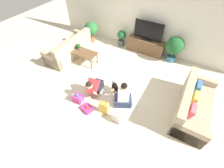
# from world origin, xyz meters

# --- Properties ---
(ground_plane) EXTENTS (16.00, 16.00, 0.00)m
(ground_plane) POSITION_xyz_m (0.00, 0.00, 0.00)
(ground_plane) COLOR beige
(wall_back) EXTENTS (8.40, 0.06, 2.60)m
(wall_back) POSITION_xyz_m (0.00, 2.63, 1.30)
(wall_back) COLOR white
(wall_back) RESTS_ON ground_plane
(sofa_left) EXTENTS (0.83, 2.03, 0.86)m
(sofa_left) POSITION_xyz_m (-2.43, 0.56, 0.31)
(sofa_left) COLOR tan
(sofa_left) RESTS_ON ground_plane
(sofa_right) EXTENTS (0.83, 2.03, 0.86)m
(sofa_right) POSITION_xyz_m (2.43, 0.13, 0.31)
(sofa_right) COLOR tan
(sofa_right) RESTS_ON ground_plane
(coffee_table) EXTENTS (1.04, 0.52, 0.47)m
(coffee_table) POSITION_xyz_m (-1.63, 0.50, 0.41)
(coffee_table) COLOR brown
(coffee_table) RESTS_ON ground_plane
(tv_console) EXTENTS (1.54, 0.42, 0.58)m
(tv_console) POSITION_xyz_m (0.18, 2.35, 0.29)
(tv_console) COLOR brown
(tv_console) RESTS_ON ground_plane
(tv) EXTENTS (1.14, 0.20, 0.76)m
(tv) POSITION_xyz_m (0.18, 2.35, 0.92)
(tv) COLOR black
(tv) RESTS_ON tv_console
(potted_plant_back_right) EXTENTS (0.67, 0.67, 1.01)m
(potted_plant_back_right) POSITION_xyz_m (1.30, 2.30, 0.63)
(potted_plant_back_right) COLOR #336B84
(potted_plant_back_right) RESTS_ON ground_plane
(potted_plant_corner_left) EXTENTS (0.58, 0.58, 0.91)m
(potted_plant_corner_left) POSITION_xyz_m (-2.28, 1.92, 0.59)
(potted_plant_corner_left) COLOR #A36042
(potted_plant_corner_left) RESTS_ON ground_plane
(potted_plant_back_left) EXTENTS (0.37, 0.37, 0.71)m
(potted_plant_back_left) POSITION_xyz_m (-0.94, 2.30, 0.41)
(potted_plant_back_left) COLOR #4C4C51
(potted_plant_back_left) RESTS_ON ground_plane
(person_kneeling) EXTENTS (0.41, 0.79, 0.77)m
(person_kneeling) POSITION_xyz_m (-0.36, -0.68, 0.34)
(person_kneeling) COLOR #23232D
(person_kneeling) RESTS_ON ground_plane
(person_sitting) EXTENTS (0.65, 0.61, 0.93)m
(person_sitting) POSITION_xyz_m (0.61, -0.59, 0.34)
(person_sitting) COLOR #283351
(person_sitting) RESTS_ON ground_plane
(dog) EXTENTS (0.43, 0.37, 0.37)m
(dog) POSITION_xyz_m (0.20, -0.29, 0.24)
(dog) COLOR black
(dog) RESTS_ON ground_plane
(gift_box_a) EXTENTS (0.28, 0.24, 0.32)m
(gift_box_a) POSITION_xyz_m (-0.63, -1.19, 0.13)
(gift_box_a) COLOR #CC3389
(gift_box_a) RESTS_ON ground_plane
(gift_box_b) EXTENTS (0.38, 0.35, 0.17)m
(gift_box_b) POSITION_xyz_m (-0.20, -1.30, 0.06)
(gift_box_b) COLOR #CC3389
(gift_box_b) RESTS_ON ground_plane
(gift_bag_a) EXTENTS (0.28, 0.19, 0.31)m
(gift_bag_a) POSITION_xyz_m (0.75, -1.19, 0.14)
(gift_bag_a) COLOR white
(gift_bag_a) RESTS_ON ground_plane
(gift_bag_b) EXTENTS (0.29, 0.19, 0.43)m
(gift_bag_b) POSITION_xyz_m (0.27, -1.12, 0.20)
(gift_bag_b) COLOR #E5B74C
(gift_bag_b) RESTS_ON ground_plane
(tabletop_plant) EXTENTS (0.17, 0.17, 0.22)m
(tabletop_plant) POSITION_xyz_m (-1.93, 0.58, 0.59)
(tabletop_plant) COLOR #4C4C51
(tabletop_plant) RESTS_ON coffee_table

